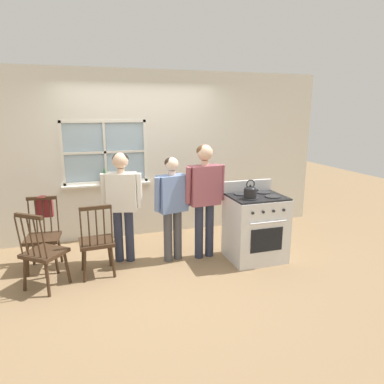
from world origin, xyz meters
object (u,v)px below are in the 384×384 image
(person_elderly_left, at_px, (122,196))
(person_adult_right, at_px, (205,190))
(stove, at_px, (255,227))
(handbag, at_px, (44,207))
(kettle, at_px, (250,192))
(chair_center_cluster, at_px, (43,253))
(chair_by_window, at_px, (43,237))
(person_teen_center, at_px, (172,200))
(chair_near_wall, at_px, (97,243))
(potted_plant, at_px, (104,178))

(person_elderly_left, xyz_separation_m, person_adult_right, (1.11, -0.21, 0.06))
(person_elderly_left, relative_size, stove, 1.41)
(handbag, bearing_deg, kettle, -19.33)
(person_adult_right, bearing_deg, stove, -27.14)
(chair_center_cluster, bearing_deg, chair_by_window, -45.89)
(person_teen_center, height_order, person_adult_right, person_adult_right)
(person_teen_center, bearing_deg, person_adult_right, -18.71)
(chair_by_window, bearing_deg, stove, -5.52)
(person_elderly_left, height_order, person_teen_center, person_elderly_left)
(chair_by_window, distance_m, person_adult_right, 2.24)
(person_teen_center, bearing_deg, chair_by_window, 157.82)
(person_adult_right, distance_m, stove, 0.89)
(person_adult_right, distance_m, handbag, 2.20)
(chair_near_wall, bearing_deg, handbag, -47.83)
(chair_near_wall, height_order, chair_center_cluster, same)
(chair_by_window, relative_size, kettle, 3.88)
(person_elderly_left, distance_m, person_adult_right, 1.13)
(stove, relative_size, potted_plant, 3.66)
(kettle, relative_size, potted_plant, 0.83)
(person_teen_center, relative_size, handbag, 4.76)
(chair_near_wall, xyz_separation_m, person_elderly_left, (0.38, 0.32, 0.50))
(person_teen_center, xyz_separation_m, person_adult_right, (0.45, -0.04, 0.13))
(chair_by_window, distance_m, person_elderly_left, 1.16)
(chair_center_cluster, distance_m, person_adult_right, 2.19)
(chair_center_cluster, xyz_separation_m, person_adult_right, (2.10, 0.28, 0.56))
(kettle, distance_m, handbag, 2.79)
(person_elderly_left, height_order, person_adult_right, person_adult_right)
(chair_by_window, bearing_deg, person_teen_center, -2.61)
(stove, xyz_separation_m, handbag, (-2.80, 0.79, 0.31))
(chair_center_cluster, bearing_deg, potted_plant, -81.48)
(chair_near_wall, xyz_separation_m, stove, (2.15, -0.16, 0.04))
(stove, distance_m, potted_plant, 2.47)
(chair_by_window, height_order, person_elderly_left, person_elderly_left)
(chair_by_window, distance_m, potted_plant, 1.36)
(person_adult_right, distance_m, kettle, 0.64)
(person_elderly_left, distance_m, handbag, 1.08)
(kettle, bearing_deg, potted_plant, 138.97)
(person_elderly_left, height_order, handbag, person_elderly_left)
(chair_near_wall, xyz_separation_m, kettle, (1.98, -0.29, 0.59))
(chair_near_wall, relative_size, stove, 0.88)
(chair_center_cluster, height_order, kettle, kettle)
(person_adult_right, bearing_deg, person_teen_center, 170.32)
(stove, height_order, handbag, stove)
(chair_near_wall, height_order, kettle, kettle)
(chair_near_wall, height_order, person_elderly_left, person_elderly_left)
(person_teen_center, distance_m, stove, 1.23)
(person_teen_center, bearing_deg, person_elderly_left, 151.67)
(handbag, bearing_deg, chair_center_cluster, -87.80)
(person_adult_right, height_order, stove, person_adult_right)
(chair_by_window, relative_size, person_teen_center, 0.66)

